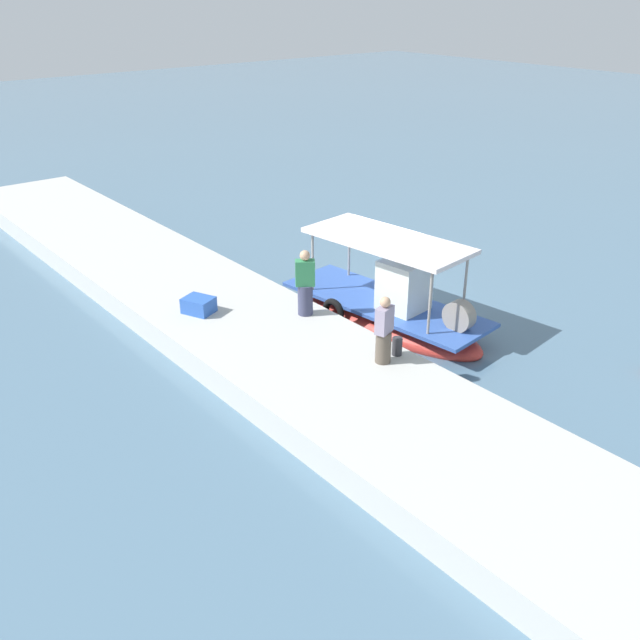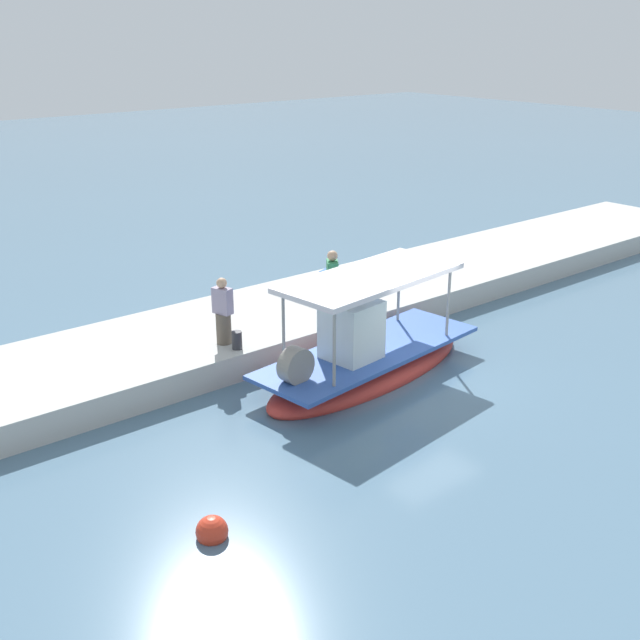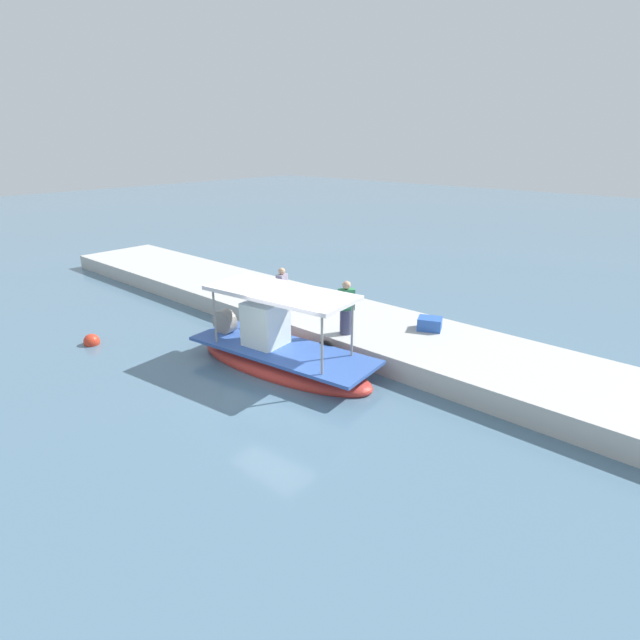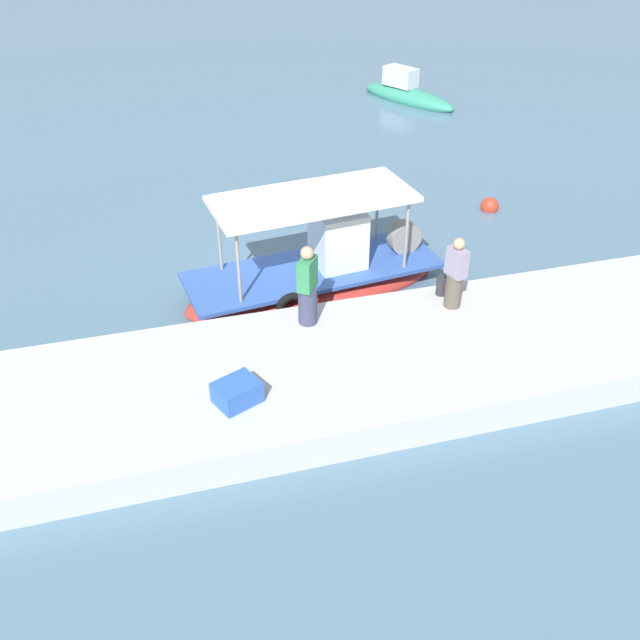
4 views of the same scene
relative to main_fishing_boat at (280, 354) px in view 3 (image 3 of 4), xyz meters
The scene contains 8 objects.
ground_plane 1.32m from the main_fishing_boat, 143.40° to the left, with size 120.00×120.00×0.00m, color slate.
dock_quay 3.72m from the main_fishing_boat, 105.57° to the right, with size 36.00×4.05×0.67m, color #BBBAB4.
main_fishing_boat is the anchor object (origin of this frame).
fisherman_near_bollard 3.50m from the main_fishing_boat, 45.99° to the right, with size 0.45×0.51×1.62m.
fisherman_by_crate 2.56m from the main_fishing_boat, 110.18° to the right, with size 0.55×0.56×1.76m.
mooring_bollard 3.03m from the main_fishing_boat, 40.01° to the right, with size 0.24×0.24×0.43m, color #2D2D33.
cargo_crate 5.08m from the main_fishing_boat, 121.69° to the right, with size 0.76×0.61×0.41m, color blue.
marker_buoy 6.80m from the main_fishing_boat, 26.50° to the left, with size 0.53×0.53×0.53m.
Camera 3 is at (-9.30, 8.97, 6.66)m, focal length 28.30 mm.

